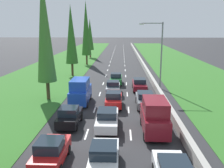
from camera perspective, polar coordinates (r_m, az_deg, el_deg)
ground_plane at (r=63.42m, az=1.34°, el=5.57°), size 300.00×300.00×0.00m
grass_verge_left at (r=64.85m, az=-9.96°, el=5.56°), size 14.00×140.00×0.04m
grass_verge_right at (r=64.81m, az=14.18°, el=5.36°), size 14.00×140.00×0.04m
median_barrier at (r=63.53m, az=6.51°, el=5.89°), size 0.44×120.00×0.85m
lane_markings at (r=63.42m, az=1.34°, el=5.58°), size 3.64×116.00×0.01m
white_hatchback_centre_lane at (r=14.99m, az=-1.84°, el=-16.68°), size 1.74×3.90×1.72m
white_sedan_centre_lane at (r=20.65m, az=-1.10°, el=-8.11°), size 1.82×4.50×1.64m
maroon_van_right_lane at (r=19.85m, az=9.92°, el=-7.40°), size 1.96×4.90×2.82m
red_hatchback_centre_lane at (r=25.88m, az=0.40°, el=-3.63°), size 1.74×3.90×1.72m
silver_hatchback_centre_lane at (r=30.98m, az=0.26°, el=-0.82°), size 1.74×3.90×1.72m
grey_sedan_right_lane at (r=26.21m, az=7.72°, el=-3.59°), size 1.82×4.50×1.64m
red_hatchback_left_lane at (r=15.96m, az=-14.08°, el=-15.14°), size 1.74×3.90×1.72m
maroon_sedan_right_lane at (r=32.99m, az=6.43°, el=-0.08°), size 1.82×4.50×1.64m
black_hatchback_left_lane at (r=21.40m, az=-9.90°, el=-7.46°), size 1.74×3.90×1.72m
blue_van_left_lane at (r=27.14m, az=-7.42°, el=-1.71°), size 1.96×4.90×2.82m
green_hatchback_centre_lane at (r=36.30m, az=0.95°, el=1.25°), size 1.74×3.90×1.72m
poplar_tree_second at (r=28.67m, az=-15.57°, el=12.52°), size 2.16×2.16×14.36m
poplar_tree_third at (r=42.81m, az=-9.55°, el=11.37°), size 2.10×2.10×12.16m
poplar_tree_fourth at (r=55.70m, az=-6.10°, el=12.82°), size 2.15×2.15×14.09m
poplar_tree_fifth at (r=69.10m, az=-5.19°, el=11.46°), size 2.07×2.07×10.68m
street_light_mast at (r=33.65m, az=10.95°, el=7.65°), size 3.20×0.28×9.00m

